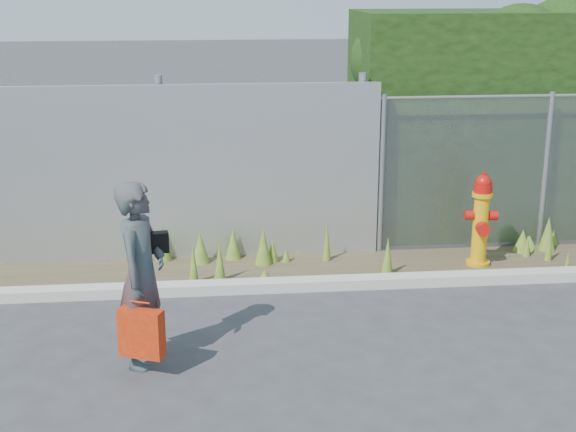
# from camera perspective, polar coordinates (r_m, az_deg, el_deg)

# --- Properties ---
(ground) EXTENTS (80.00, 80.00, 0.00)m
(ground) POSITION_cam_1_polar(r_m,az_deg,el_deg) (7.60, 3.36, -10.22)
(ground) COLOR #353437
(ground) RESTS_ON ground
(curb) EXTENTS (16.00, 0.22, 0.12)m
(curb) POSITION_cam_1_polar(r_m,az_deg,el_deg) (9.20, 1.62, -4.85)
(curb) COLOR #B0AA9E
(curb) RESTS_ON ground
(weed_strip) EXTENTS (16.00, 1.29, 0.53)m
(weed_strip) POSITION_cam_1_polar(r_m,az_deg,el_deg) (9.98, 4.68, -2.79)
(weed_strip) COLOR #433A26
(weed_strip) RESTS_ON ground
(corrugated_fence) EXTENTS (8.50, 0.21, 2.30)m
(corrugated_fence) POSITION_cam_1_polar(r_m,az_deg,el_deg) (10.20, -17.66, 2.65)
(corrugated_fence) COLOR #ACAEB3
(corrugated_fence) RESTS_ON ground
(fire_hydrant) EXTENTS (0.40, 0.36, 1.19)m
(fire_hydrant) POSITION_cam_1_polar(r_m,az_deg,el_deg) (10.03, 13.55, -0.37)
(fire_hydrant) COLOR #DB9C0B
(fire_hydrant) RESTS_ON ground
(woman) EXTENTS (0.59, 0.73, 1.73)m
(woman) POSITION_cam_1_polar(r_m,az_deg,el_deg) (7.35, -10.38, -4.10)
(woman) COLOR #0F6461
(woman) RESTS_ON ground
(red_tote_bag) EXTENTS (0.40, 0.15, 0.52)m
(red_tote_bag) POSITION_cam_1_polar(r_m,az_deg,el_deg) (7.25, -10.38, -8.19)
(red_tote_bag) COLOR #AC1B09
(black_shoulder_bag) EXTENTS (0.25, 0.11, 0.19)m
(black_shoulder_bag) POSITION_cam_1_polar(r_m,az_deg,el_deg) (7.42, -9.47, -1.87)
(black_shoulder_bag) COLOR black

